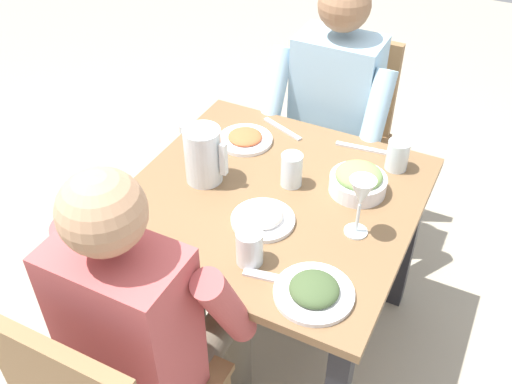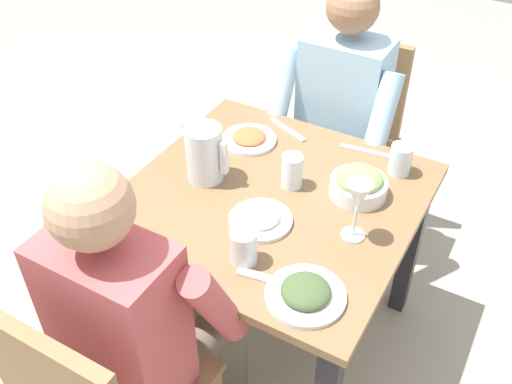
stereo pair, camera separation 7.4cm
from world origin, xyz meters
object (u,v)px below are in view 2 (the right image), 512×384
(plate_yoghurt, at_px, (260,217))
(plate_dolmas, at_px, (306,293))
(water_glass_far_right, at_px, (292,171))
(salt_shaker, at_px, (143,246))
(wine_glass, at_px, (358,199))
(diner_near, at_px, (144,312))
(water_glass_near_right, at_px, (244,247))
(water_glass_by_pitcher, at_px, (401,160))
(plate_rice_curry, at_px, (249,138))
(water_pitcher, at_px, (204,153))
(diner_far, at_px, (332,126))
(chair_far, at_px, (348,132))
(salad_bowl, at_px, (359,184))
(dining_table, at_px, (270,224))

(plate_yoghurt, bearing_deg, plate_dolmas, -38.80)
(water_glass_far_right, relative_size, salt_shaker, 2.10)
(wine_glass, bearing_deg, plate_dolmas, -93.94)
(diner_near, relative_size, water_glass_near_right, 11.21)
(water_glass_by_pitcher, xyz_separation_m, wine_glass, (-0.02, -0.36, 0.09))
(plate_rice_curry, height_order, salt_shaker, salt_shaker)
(water_pitcher, xyz_separation_m, plate_yoghurt, (0.26, -0.10, -0.08))
(diner_near, bearing_deg, water_glass_far_right, 79.22)
(diner_far, xyz_separation_m, water_glass_by_pitcher, (0.33, -0.22, 0.10))
(plate_yoghurt, distance_m, salt_shaker, 0.35)
(chair_far, height_order, water_glass_far_right, chair_far)
(chair_far, bearing_deg, water_glass_near_right, -84.87)
(diner_far, distance_m, wine_glass, 0.69)
(diner_near, relative_size, plate_yoghurt, 6.18)
(chair_far, bearing_deg, water_glass_far_right, -85.27)
(chair_far, bearing_deg, diner_near, -92.86)
(water_pitcher, relative_size, plate_rice_curry, 0.97)
(plate_yoghurt, relative_size, plate_dolmas, 0.90)
(plate_rice_curry, bearing_deg, water_pitcher, -94.18)
(water_glass_far_right, bearing_deg, plate_rice_curry, 148.80)
(chair_far, relative_size, plate_rice_curry, 4.60)
(water_pitcher, distance_m, plate_rice_curry, 0.27)
(water_pitcher, distance_m, water_glass_by_pitcher, 0.64)
(water_glass_by_pitcher, height_order, water_glass_near_right, water_glass_near_right)
(diner_near, distance_m, salad_bowl, 0.76)
(diner_far, xyz_separation_m, salt_shaker, (-0.17, -0.93, 0.07))
(dining_table, bearing_deg, wine_glass, -7.63)
(dining_table, height_order, plate_dolmas, plate_dolmas)
(salt_shaker, bearing_deg, salad_bowl, 51.79)
(plate_rice_curry, distance_m, water_glass_by_pitcher, 0.53)
(chair_far, bearing_deg, wine_glass, -67.88)
(water_glass_far_right, bearing_deg, salt_shaker, -114.91)
(plate_dolmas, height_order, wine_glass, wine_glass)
(salad_bowl, distance_m, plate_dolmas, 0.47)
(water_glass_far_right, bearing_deg, plate_yoghurt, -90.19)
(dining_table, height_order, plate_yoghurt, plate_yoghurt)
(wine_glass, relative_size, salt_shaker, 3.63)
(salad_bowl, distance_m, water_glass_near_right, 0.46)
(diner_near, bearing_deg, diner_far, 86.60)
(chair_far, distance_m, diner_far, 0.25)
(diner_near, height_order, plate_rice_curry, diner_near)
(water_pitcher, bearing_deg, plate_yoghurt, -21.30)
(dining_table, xyz_separation_m, plate_rice_curry, (-0.22, 0.23, 0.13))
(water_pitcher, bearing_deg, salt_shaker, -83.85)
(salt_shaker, bearing_deg, water_glass_far_right, 65.09)
(diner_near, bearing_deg, plate_yoghurt, 74.24)
(diner_far, height_order, water_pitcher, diner_far)
(plate_rice_curry, xyz_separation_m, wine_glass, (0.51, -0.27, 0.13))
(dining_table, bearing_deg, water_glass_far_right, 70.47)
(salad_bowl, bearing_deg, wine_glass, -71.99)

